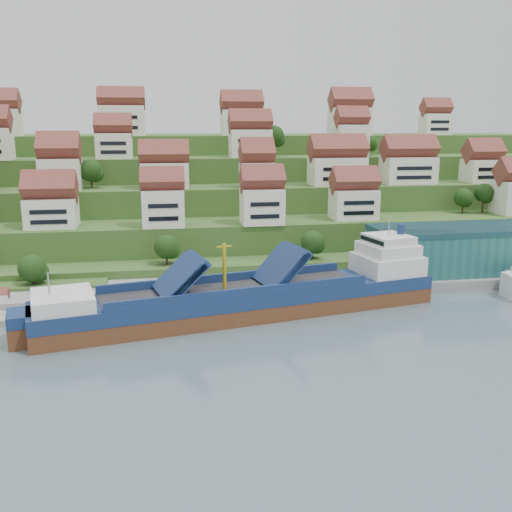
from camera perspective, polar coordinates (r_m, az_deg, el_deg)
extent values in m
plane|color=slate|center=(106.18, 4.09, -5.76)|extent=(300.00, 300.00, 0.00)
cube|color=gray|center=(125.47, 11.35, -2.54)|extent=(180.00, 14.00, 2.20)
cube|color=#2D4C1E|center=(187.97, -2.21, 3.06)|extent=(260.00, 128.00, 4.00)
cube|color=#2D4C1E|center=(192.31, -2.42, 4.33)|extent=(260.00, 118.00, 11.00)
cube|color=#2D4C1E|center=(199.70, -2.73, 5.66)|extent=(260.00, 102.00, 18.00)
cube|color=#2D4C1E|center=(207.20, -3.02, 6.88)|extent=(260.00, 86.00, 25.00)
cube|color=#2D4C1E|center=(215.82, -3.32, 7.92)|extent=(260.00, 68.00, 31.00)
cube|color=white|center=(140.24, -19.75, 4.09)|extent=(11.37, 8.57, 6.70)
cube|color=white|center=(134.35, -9.28, 4.73)|extent=(9.60, 7.03, 8.56)
cube|color=white|center=(136.45, 0.61, 4.99)|extent=(9.79, 7.62, 8.40)
cube|color=white|center=(146.05, 9.74, 5.12)|extent=(11.04, 7.73, 7.39)
cube|color=white|center=(155.80, -18.94, 7.76)|extent=(9.99, 8.98, 7.85)
cube|color=white|center=(153.09, -9.14, 7.96)|extent=(12.38, 7.90, 6.55)
cube|color=white|center=(152.68, 0.08, 8.11)|extent=(8.45, 8.56, 6.55)
cube|color=white|center=(160.36, 8.12, 8.38)|extent=(14.94, 8.36, 7.52)
cube|color=white|center=(168.55, 14.97, 8.27)|extent=(14.56, 8.18, 7.43)
cube|color=white|center=(179.30, 21.65, 7.91)|extent=(9.96, 8.04, 6.52)
cube|color=white|center=(168.08, -14.00, 10.63)|extent=(9.88, 7.30, 6.98)
cube|color=white|center=(170.44, -0.58, 11.19)|extent=(11.86, 7.79, 7.96)
cube|color=white|center=(176.15, 9.49, 11.29)|extent=(9.09, 7.14, 9.34)
cube|color=white|center=(185.26, -13.23, 13.02)|extent=(13.62, 7.51, 9.08)
cube|color=white|center=(187.97, -1.45, 13.17)|extent=(12.84, 8.15, 8.03)
cube|color=white|center=(197.55, 9.38, 13.11)|extent=(13.15, 8.73, 8.88)
cube|color=white|center=(211.88, 17.47, 12.44)|extent=(9.47, 7.05, 7.15)
ellipsoid|color=#1F4216|center=(131.07, 5.67, 1.38)|extent=(5.38, 5.38, 5.38)
ellipsoid|color=#1F4216|center=(126.55, -8.95, 0.92)|extent=(5.33, 5.33, 5.33)
ellipsoid|color=#1F4216|center=(163.49, 20.03, 5.50)|extent=(4.96, 4.96, 4.96)
ellipsoid|color=#1F4216|center=(166.35, 21.83, 5.90)|extent=(4.99, 4.99, 4.99)
ellipsoid|color=#1F4216|center=(171.11, 13.07, 9.11)|extent=(4.64, 4.64, 4.64)
ellipsoid|color=#1F4216|center=(159.91, -20.08, 7.73)|extent=(6.07, 6.07, 6.07)
ellipsoid|color=#1F4216|center=(156.90, -16.19, 8.21)|extent=(5.81, 5.81, 5.81)
ellipsoid|color=#1F4216|center=(174.48, 1.84, 11.95)|extent=(5.94, 5.94, 5.94)
ellipsoid|color=#1F4216|center=(182.66, 8.38, 11.28)|extent=(4.89, 4.89, 4.89)
ellipsoid|color=#1F4216|center=(183.78, 11.24, 11.03)|extent=(4.80, 4.80, 4.80)
ellipsoid|color=#1F4216|center=(122.48, -21.49, -1.17)|extent=(5.50, 5.50, 5.50)
cube|color=#225D5A|center=(140.43, 23.44, 0.83)|extent=(60.00, 15.00, 10.00)
cylinder|color=gray|center=(119.00, 11.42, -0.84)|extent=(0.16, 0.16, 8.00)
cube|color=maroon|center=(118.44, 11.77, 0.87)|extent=(1.20, 0.05, 0.80)
cube|color=white|center=(117.33, -24.01, -3.98)|extent=(2.40, 2.20, 2.20)
cube|color=#5B321B|center=(104.39, -1.14, -5.48)|extent=(74.59, 25.92, 4.73)
cube|color=navy|center=(103.47, -1.15, -3.86)|extent=(74.61, 26.03, 2.46)
cube|color=silver|center=(96.96, -18.78, -4.25)|extent=(11.43, 12.47, 2.46)
cube|color=#262628|center=(102.51, -2.14, -3.31)|extent=(48.29, 18.94, 0.28)
cube|color=navy|center=(98.83, -7.87, -2.10)|extent=(9.04, 11.66, 6.54)
cube|color=navy|center=(104.69, 2.24, -1.15)|extent=(8.69, 11.59, 6.92)
cylinder|color=gold|center=(100.84, -3.18, -1.15)|extent=(0.78, 0.78, 8.52)
cube|color=silver|center=(116.32, 12.98, -0.77)|extent=(13.29, 12.85, 3.79)
cube|color=silver|center=(115.67, 13.05, 0.69)|extent=(11.21, 11.35, 2.37)
cube|color=silver|center=(115.28, 13.10, 1.65)|extent=(9.12, 9.86, 1.70)
cylinder|color=navy|center=(116.58, 14.30, 2.61)|extent=(1.79, 1.79, 2.08)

